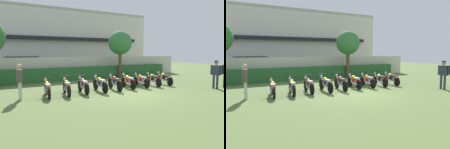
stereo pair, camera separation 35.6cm
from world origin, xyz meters
TOP-DOWN VIEW (x-y plane):
  - ground at (0.00, 0.00)m, footprint 60.00×60.00m
  - building at (0.00, 15.99)m, footprint 22.92×6.50m
  - compound_wall at (0.00, 7.57)m, footprint 21.77×0.30m
  - hedge_row at (0.00, 6.87)m, footprint 17.42×0.70m
  - parked_car at (-3.80, 10.29)m, footprint 4.66×2.44m
  - tree_far_side at (3.50, 6.32)m, footprint 2.04×2.04m
  - motorcycle_in_row_0 at (-3.97, 1.46)m, footprint 0.60×1.87m
  - motorcycle_in_row_1 at (-2.97, 1.42)m, footprint 0.60×1.86m
  - motorcycle_in_row_2 at (-2.02, 1.46)m, footprint 0.60×1.82m
  - motorcycle_in_row_3 at (-1.00, 1.40)m, footprint 0.60×1.98m
  - motorcycle_in_row_4 at (-0.01, 1.39)m, footprint 0.60×1.97m
  - motorcycle_in_row_5 at (1.03, 1.51)m, footprint 0.60×1.83m
  - motorcycle_in_row_6 at (2.04, 1.50)m, footprint 0.60×1.86m
  - motorcycle_in_row_7 at (3.03, 1.46)m, footprint 0.61×1.87m
  - motorcycle_in_row_8 at (4.06, 1.49)m, footprint 0.60×1.87m
  - inspector_person at (-5.25, 1.41)m, footprint 0.23×0.68m
  - officer_0 at (5.55, -1.39)m, footprint 0.28×0.68m

SIDE VIEW (x-z plane):
  - ground at x=0.00m, z-range 0.00..0.00m
  - motorcycle_in_row_8 at x=4.06m, z-range -0.03..0.91m
  - motorcycle_in_row_7 at x=3.03m, z-range -0.03..0.91m
  - motorcycle_in_row_6 at x=2.04m, z-range -0.03..0.91m
  - motorcycle_in_row_0 at x=-3.97m, z-range -0.03..0.91m
  - motorcycle_in_row_1 at x=-2.97m, z-range -0.03..0.92m
  - motorcycle_in_row_5 at x=1.03m, z-range -0.03..0.93m
  - motorcycle_in_row_2 at x=-2.02m, z-range -0.03..0.93m
  - motorcycle_in_row_3 at x=-1.00m, z-range -0.03..0.94m
  - motorcycle_in_row_4 at x=-0.01m, z-range -0.03..0.95m
  - hedge_row at x=0.00m, z-range 0.00..1.05m
  - compound_wall at x=0.00m, z-range 0.00..1.84m
  - parked_car at x=-3.80m, z-range -0.01..1.88m
  - inspector_person at x=-5.25m, z-range 0.16..1.86m
  - officer_0 at x=5.55m, z-range 0.17..1.90m
  - tree_far_side at x=3.50m, z-range 0.97..5.04m
  - building at x=0.00m, z-range 0.00..6.94m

